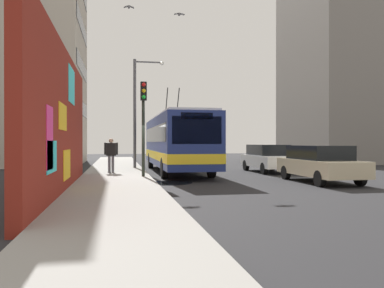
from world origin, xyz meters
TOP-DOWN VIEW (x-y plane):
  - ground_plane at (0.00, 0.00)m, footprint 80.00×80.00m
  - sidewalk_slab at (0.00, 1.60)m, footprint 48.00×3.20m
  - graffiti_wall at (-4.69, 3.35)m, footprint 12.64×0.32m
  - building_far_left at (13.86, 9.20)m, footprint 10.64×9.98m
  - building_far_right at (13.00, -17.00)m, footprint 9.79×6.58m
  - city_bus at (3.91, -1.80)m, footprint 11.88×2.57m
  - parked_car_champagne at (-2.84, -7.00)m, footprint 4.73×1.95m
  - parked_car_white at (3.02, -7.00)m, footprint 4.52×1.89m
  - pedestrian_midblock at (2.42, 1.83)m, footprint 0.24×0.70m
  - traffic_light at (-0.31, 0.35)m, footprint 0.49×0.28m
  - street_lamp at (6.18, 0.24)m, footprint 0.44×1.91m
  - flying_pigeons at (2.89, -0.43)m, footprint 1.25×3.19m
  - curbside_puddle at (-1.87, -0.60)m, footprint 2.01×2.01m

SIDE VIEW (x-z plane):
  - ground_plane at x=0.00m, z-range 0.00..0.00m
  - curbside_puddle at x=-1.87m, z-range 0.00..0.00m
  - sidewalk_slab at x=0.00m, z-range 0.00..0.15m
  - parked_car_white at x=3.02m, z-range 0.05..1.63m
  - parked_car_champagne at x=-2.84m, z-range 0.05..1.63m
  - pedestrian_midblock at x=2.42m, z-range 0.32..2.09m
  - city_bus at x=3.91m, z-range -0.71..4.29m
  - graffiti_wall at x=-4.69m, z-range 0.00..4.83m
  - traffic_light at x=-0.31m, z-range 0.89..5.23m
  - street_lamp at x=6.18m, z-range 0.66..7.36m
  - building_far_right at x=13.00m, z-range 0.00..16.09m
  - building_far_left at x=13.86m, z-range 0.00..17.19m
  - flying_pigeons at x=2.89m, z-range 8.47..9.15m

